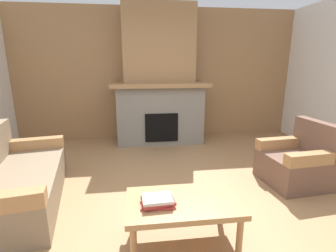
{
  "coord_description": "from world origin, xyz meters",
  "views": [
    {
      "loc": [
        -0.48,
        -2.43,
        1.62
      ],
      "look_at": [
        -0.02,
        1.12,
        0.7
      ],
      "focal_mm": 26.69,
      "sensor_mm": 36.0,
      "label": 1
    }
  ],
  "objects_px": {
    "armchair": "(298,162)",
    "couch": "(14,182)",
    "coffee_table": "(183,206)",
    "fireplace": "(159,85)"
  },
  "relations": [
    {
      "from": "couch",
      "to": "coffee_table",
      "type": "distance_m",
      "value": 2.01
    },
    {
      "from": "fireplace",
      "to": "armchair",
      "type": "distance_m",
      "value": 2.85
    },
    {
      "from": "armchair",
      "to": "couch",
      "type": "bearing_deg",
      "value": -178.52
    },
    {
      "from": "couch",
      "to": "armchair",
      "type": "relative_size",
      "value": 2.26
    },
    {
      "from": "fireplace",
      "to": "coffee_table",
      "type": "height_order",
      "value": "fireplace"
    },
    {
      "from": "armchair",
      "to": "fireplace",
      "type": "bearing_deg",
      "value": 128.06
    },
    {
      "from": "fireplace",
      "to": "coffee_table",
      "type": "relative_size",
      "value": 2.7
    },
    {
      "from": "fireplace",
      "to": "armchair",
      "type": "height_order",
      "value": "fireplace"
    },
    {
      "from": "armchair",
      "to": "coffee_table",
      "type": "distance_m",
      "value": 2.02
    },
    {
      "from": "armchair",
      "to": "coffee_table",
      "type": "height_order",
      "value": "armchair"
    }
  ]
}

